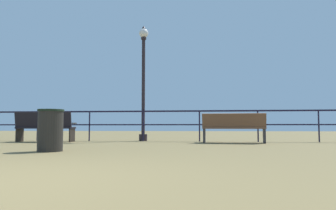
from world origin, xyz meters
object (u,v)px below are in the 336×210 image
at_px(lamppost_center, 143,75).
at_px(trash_bin, 50,130).
at_px(bench_near_left, 45,125).
at_px(bench_near_right, 234,126).

distance_m(lamppost_center, trash_bin, 4.87).
height_order(bench_near_left, lamppost_center, lamppost_center).
relative_size(bench_near_right, trash_bin, 2.27).
relative_size(bench_near_left, lamppost_center, 0.46).
bearing_deg(bench_near_right, bench_near_left, -179.94).
bearing_deg(trash_bin, bench_near_left, 119.66).
height_order(bench_near_left, bench_near_right, bench_near_left).
relative_size(bench_near_left, trash_bin, 2.22).
relative_size(lamppost_center, trash_bin, 4.85).
xyz_separation_m(bench_near_left, bench_near_right, (5.71, 0.01, -0.03)).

